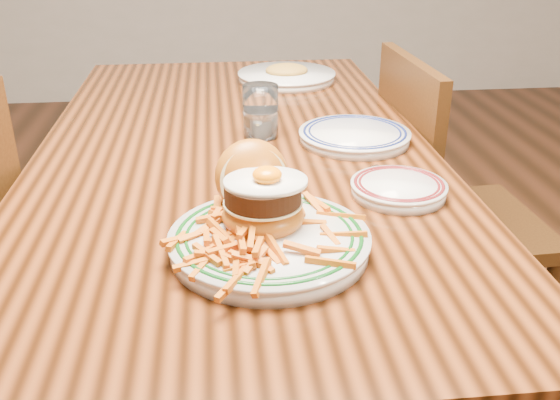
{
  "coord_description": "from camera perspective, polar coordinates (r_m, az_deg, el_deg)",
  "views": [
    {
      "loc": [
        -0.04,
        -1.29,
        1.23
      ],
      "look_at": [
        0.05,
        -0.46,
        0.83
      ],
      "focal_mm": 40.0,
      "sensor_mm": 36.0,
      "label": 1
    }
  ],
  "objects": [
    {
      "name": "far_plate",
      "position": [
        1.88,
        0.61,
        11.31
      ],
      "size": [
        0.29,
        0.29,
        0.05
      ],
      "rotation": [
        0.0,
        0.0,
        -0.29
      ],
      "color": "silver",
      "rests_on": "table"
    },
    {
      "name": "water_glass",
      "position": [
        1.4,
        -1.78,
        7.83
      ],
      "size": [
        0.08,
        0.08,
        0.12
      ],
      "color": "white",
      "rests_on": "table"
    },
    {
      "name": "table",
      "position": [
        1.41,
        -3.99,
        1.68
      ],
      "size": [
        0.85,
        1.6,
        0.75
      ],
      "color": "black",
      "rests_on": "floor"
    },
    {
      "name": "chair_right",
      "position": [
        1.74,
        14.53,
        -0.95
      ],
      "size": [
        0.43,
        0.43,
        0.89
      ],
      "rotation": [
        0.0,
        0.0,
        3.18
      ],
      "color": "#3D230C",
      "rests_on": "floor"
    },
    {
      "name": "rear_plate",
      "position": [
        1.39,
        6.83,
        5.91
      ],
      "size": [
        0.25,
        0.25,
        0.03
      ],
      "rotation": [
        0.0,
        0.0,
        -0.37
      ],
      "color": "silver",
      "rests_on": "table"
    },
    {
      "name": "side_plate",
      "position": [
        1.14,
        10.79,
        1.13
      ],
      "size": [
        0.17,
        0.18,
        0.03
      ],
      "rotation": [
        0.0,
        0.0,
        -0.29
      ],
      "color": "silver",
      "rests_on": "table"
    },
    {
      "name": "main_plate",
      "position": [
        0.94,
        -1.27,
        -2.08
      ],
      "size": [
        0.3,
        0.32,
        0.15
      ],
      "rotation": [
        0.0,
        0.0,
        0.17
      ],
      "color": "silver",
      "rests_on": "table"
    }
  ]
}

